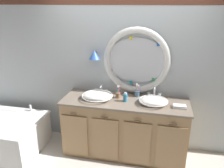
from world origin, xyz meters
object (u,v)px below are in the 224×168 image
folded_hand_towel (180,106)px  toothbrush_holder_right (137,93)px  sink_basin_left (97,96)px  sink_basin_right (153,101)px  toothbrush_holder_left (118,95)px  soap_dispenser (125,97)px

folded_hand_towel → toothbrush_holder_right: bearing=156.9°
sink_basin_left → toothbrush_holder_right: (0.58, 0.23, 0.00)m
sink_basin_right → toothbrush_holder_left: 0.56m
sink_basin_left → toothbrush_holder_right: bearing=21.4°
toothbrush_holder_right → folded_hand_towel: toothbrush_holder_right is taller
toothbrush_holder_left → folded_hand_towel: 0.93m
sink_basin_right → sink_basin_left: bearing=-180.0°
sink_basin_left → soap_dispenser: size_ratio=3.16×
sink_basin_left → sink_basin_right: size_ratio=1.13×
sink_basin_left → toothbrush_holder_right: size_ratio=2.18×
soap_dispenser → folded_hand_towel: 0.78m
toothbrush_holder_left → folded_hand_towel: (0.91, -0.16, -0.03)m
toothbrush_holder_left → sink_basin_right: bearing=-12.1°
toothbrush_holder_left → folded_hand_towel: toothbrush_holder_left is taller
toothbrush_holder_left → soap_dispenser: bearing=-40.5°
toothbrush_holder_left → soap_dispenser: 0.17m
sink_basin_left → sink_basin_right: 0.85m
toothbrush_holder_right → folded_hand_towel: size_ratio=1.15×
toothbrush_holder_right → toothbrush_holder_left: bearing=-158.5°
sink_basin_left → soap_dispenser: 0.43m
sink_basin_right → folded_hand_towel: 0.37m
toothbrush_holder_right → sink_basin_left: bearing=-158.6°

